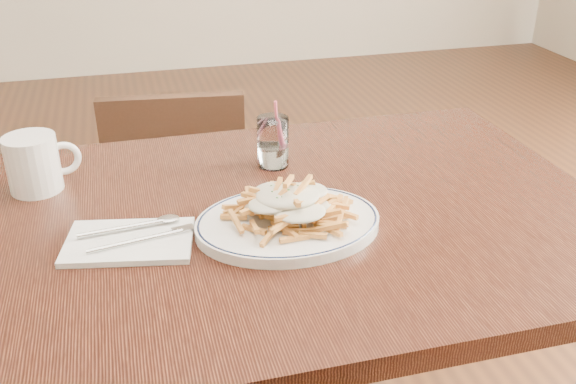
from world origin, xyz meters
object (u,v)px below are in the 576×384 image
object	(u,v)px
fries_plate	(288,223)
water_glass	(273,145)
coffee_mug	(35,163)
table	(276,249)
chair_far	(180,201)
loaded_fries	(288,201)

from	to	relation	value
fries_plate	water_glass	distance (m)	0.26
coffee_mug	table	bearing A→B (deg)	-26.07
table	fries_plate	bearing A→B (deg)	-84.70
chair_far	fries_plate	bearing A→B (deg)	-80.44
chair_far	water_glass	distance (m)	0.60
loaded_fries	water_glass	xyz separation A→B (m)	(0.04, 0.26, -0.01)
chair_far	water_glass	world-z (taller)	water_glass
table	water_glass	size ratio (longest dim) A/B	8.62
chair_far	water_glass	xyz separation A→B (m)	(0.16, -0.47, 0.35)
table	water_glass	distance (m)	0.23
chair_far	loaded_fries	world-z (taller)	loaded_fries
chair_far	table	bearing A→B (deg)	-80.04
table	loaded_fries	bearing A→B (deg)	-84.70
water_glass	coffee_mug	distance (m)	0.45
water_glass	coffee_mug	xyz separation A→B (m)	(-0.45, 0.01, 0.01)
table	coffee_mug	distance (m)	0.48
loaded_fries	coffee_mug	distance (m)	0.49
water_glass	loaded_fries	bearing A→B (deg)	-98.26
table	water_glass	world-z (taller)	water_glass
coffee_mug	loaded_fries	bearing A→B (deg)	-32.47
loaded_fries	water_glass	distance (m)	0.26
chair_far	water_glass	bearing A→B (deg)	-71.27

